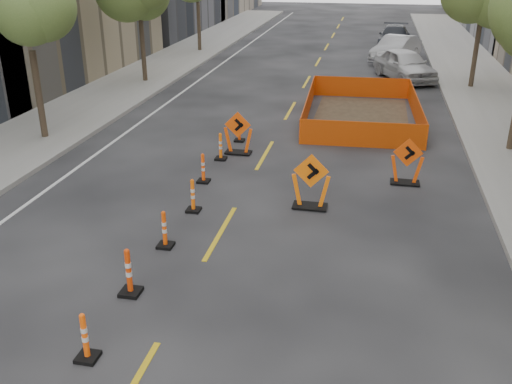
% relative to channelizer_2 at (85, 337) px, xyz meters
% --- Properties ---
extents(ground_plane, '(140.00, 140.00, 0.00)m').
position_rel_channelizer_2_xyz_m(ground_plane, '(1.05, 1.15, -0.47)').
color(ground_plane, black).
extents(sidewalk_left, '(4.00, 90.00, 0.15)m').
position_rel_channelizer_2_xyz_m(sidewalk_left, '(-7.95, 13.15, -0.40)').
color(sidewalk_left, gray).
rests_on(sidewalk_left, ground).
extents(tree_l_b, '(2.80, 2.80, 5.95)m').
position_rel_channelizer_2_xyz_m(tree_l_b, '(-7.35, 11.15, 4.05)').
color(tree_l_b, '#382B1E').
rests_on(tree_l_b, ground).
extents(channelizer_2, '(0.37, 0.37, 0.95)m').
position_rel_channelizer_2_xyz_m(channelizer_2, '(0.00, 0.00, 0.00)').
color(channelizer_2, '#FF550A').
rests_on(channelizer_2, ground).
extents(channelizer_3, '(0.42, 0.42, 1.07)m').
position_rel_channelizer_2_xyz_m(channelizer_3, '(-0.08, 2.08, 0.06)').
color(channelizer_3, red).
rests_on(channelizer_3, ground).
extents(channelizer_4, '(0.38, 0.38, 0.95)m').
position_rel_channelizer_2_xyz_m(channelizer_4, '(-0.07, 4.16, 0.00)').
color(channelizer_4, '#E24709').
rests_on(channelizer_4, ground).
extents(channelizer_5, '(0.37, 0.37, 0.95)m').
position_rel_channelizer_2_xyz_m(channelizer_5, '(-0.01, 6.23, -0.00)').
color(channelizer_5, '#FA600A').
rests_on(channelizer_5, ground).
extents(channelizer_6, '(0.37, 0.37, 0.93)m').
position_rel_channelizer_2_xyz_m(channelizer_6, '(-0.34, 8.31, -0.01)').
color(channelizer_6, '#FF4C0A').
rests_on(channelizer_6, ground).
extents(channelizer_7, '(0.37, 0.37, 0.95)m').
position_rel_channelizer_2_xyz_m(channelizer_7, '(-0.34, 10.39, -0.00)').
color(channelizer_7, '#FF660A').
rests_on(channelizer_7, ground).
extents(channelizer_8, '(0.36, 0.36, 0.93)m').
position_rel_channelizer_2_xyz_m(channelizer_8, '(-0.17, 12.47, -0.01)').
color(channelizer_8, '#D53B08').
rests_on(channelizer_8, ground).
extents(chevron_sign_left, '(1.04, 0.65, 1.52)m').
position_rel_channelizer_2_xyz_m(chevron_sign_left, '(0.10, 11.11, 0.28)').
color(chevron_sign_left, '#E84A09').
rests_on(chevron_sign_left, ground).
extents(chevron_sign_center, '(1.09, 0.68, 1.59)m').
position_rel_channelizer_2_xyz_m(chevron_sign_center, '(3.09, 7.10, 0.32)').
color(chevron_sign_center, orange).
rests_on(chevron_sign_center, ground).
extents(chevron_sign_right, '(0.98, 0.60, 1.46)m').
position_rel_channelizer_2_xyz_m(chevron_sign_right, '(5.74, 9.43, 0.25)').
color(chevron_sign_right, '#DD4409').
rests_on(chevron_sign_right, ground).
extents(safety_fence, '(4.81, 7.83, 0.96)m').
position_rel_channelizer_2_xyz_m(safety_fence, '(4.16, 16.50, 0.00)').
color(safety_fence, '#E0470B').
rests_on(safety_fence, ground).
extents(parked_car_near, '(3.74, 5.20, 1.64)m').
position_rel_channelizer_2_xyz_m(parked_car_near, '(6.17, 24.74, 0.35)').
color(parked_car_near, silver).
rests_on(parked_car_near, ground).
extents(parked_car_mid, '(3.38, 5.07, 1.58)m').
position_rel_channelizer_2_xyz_m(parked_car_mid, '(5.80, 30.15, 0.32)').
color(parked_car_mid, '#999A9F').
rests_on(parked_car_mid, ground).
extents(parked_car_far, '(2.39, 5.34, 1.52)m').
position_rel_channelizer_2_xyz_m(parked_car_far, '(5.80, 35.77, 0.29)').
color(parked_car_far, black).
rests_on(parked_car_far, ground).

